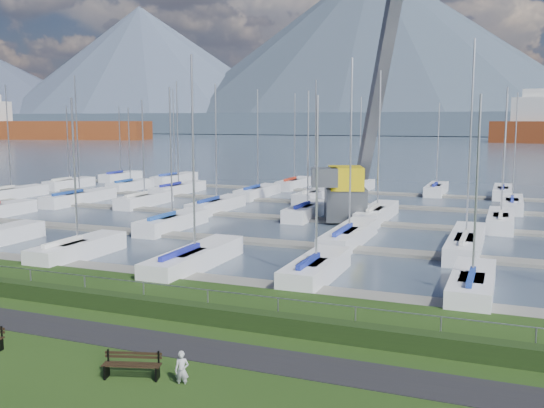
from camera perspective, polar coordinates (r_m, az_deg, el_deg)
The scene contains 12 objects.
path at distance 23.35m, azimuth -14.00°, elevation -12.06°, with size 160.00×2.00×0.04m, color black.
water at distance 281.17m, azimuth 19.05°, elevation 5.78°, with size 800.00×540.00×0.20m, color #3F4C5D.
hedge at distance 25.28m, azimuth -10.55°, elevation -9.58°, with size 80.00×0.70×0.70m, color black.
fence at distance 25.37m, azimuth -10.12°, elevation -7.51°, with size 0.04×0.04×80.00m, color gray.
foothill at distance 351.00m, azimuth 19.65°, elevation 7.14°, with size 900.00×80.00×12.00m, color #425161.
mountains at distance 427.18m, azimuth 21.29°, elevation 12.58°, with size 1190.00×360.00×115.00m.
docks at distance 49.19m, azimuth 6.02°, elevation -1.63°, with size 90.00×41.60×0.25m.
bench_right at distance 19.73m, azimuth -13.02°, elevation -14.55°, with size 1.84×0.92×0.85m.
person at distance 18.99m, azimuth -8.50°, elevation -14.80°, with size 0.43×0.28×1.18m, color #A9A8AF.
crane at distance 49.75m, azimuth 7.86°, elevation 4.88°, with size 7.56×12.98×22.35m.
cargo_ship_west at distance 281.16m, azimuth -20.80°, elevation 6.54°, with size 86.27×35.29×21.50m.
sailboat_fleet at distance 51.00m, azimuth 4.47°, elevation 5.08°, with size 74.85×49.54×13.55m.
Camera 1 is at (12.97, -20.75, 7.89)m, focal length 40.00 mm.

